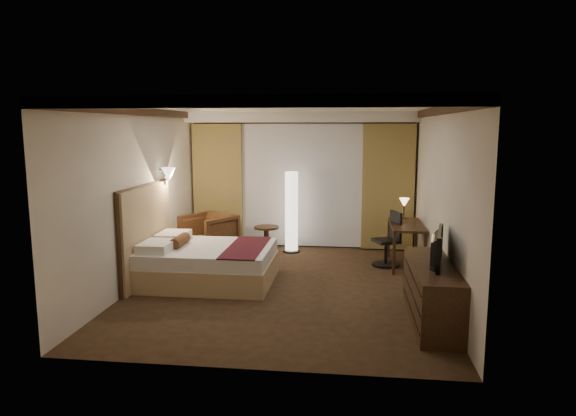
# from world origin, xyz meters

# --- Properties ---
(floor) EXTENTS (4.50, 5.50, 0.01)m
(floor) POSITION_xyz_m (0.00, 0.00, 0.00)
(floor) COLOR #2E2012
(floor) RESTS_ON ground
(ceiling) EXTENTS (4.50, 5.50, 0.01)m
(ceiling) POSITION_xyz_m (0.00, 0.00, 2.70)
(ceiling) COLOR white
(ceiling) RESTS_ON back_wall
(back_wall) EXTENTS (4.50, 0.02, 2.70)m
(back_wall) POSITION_xyz_m (0.00, 2.75, 1.35)
(back_wall) COLOR beige
(back_wall) RESTS_ON floor
(left_wall) EXTENTS (0.02, 5.50, 2.70)m
(left_wall) POSITION_xyz_m (-2.25, 0.00, 1.35)
(left_wall) COLOR beige
(left_wall) RESTS_ON floor
(right_wall) EXTENTS (0.02, 5.50, 2.70)m
(right_wall) POSITION_xyz_m (2.25, 0.00, 1.35)
(right_wall) COLOR beige
(right_wall) RESTS_ON floor
(crown_molding) EXTENTS (4.50, 5.50, 0.12)m
(crown_molding) POSITION_xyz_m (0.00, 0.00, 2.64)
(crown_molding) COLOR black
(crown_molding) RESTS_ON ceiling
(soffit) EXTENTS (4.50, 0.50, 0.20)m
(soffit) POSITION_xyz_m (0.00, 2.50, 2.60)
(soffit) COLOR white
(soffit) RESTS_ON ceiling
(curtain_sheer) EXTENTS (2.48, 0.04, 2.45)m
(curtain_sheer) POSITION_xyz_m (0.00, 2.67, 1.25)
(curtain_sheer) COLOR silver
(curtain_sheer) RESTS_ON back_wall
(curtain_left_drape) EXTENTS (1.00, 0.14, 2.45)m
(curtain_left_drape) POSITION_xyz_m (-1.70, 2.61, 1.25)
(curtain_left_drape) COLOR #9E8C48
(curtain_left_drape) RESTS_ON back_wall
(curtain_right_drape) EXTENTS (1.00, 0.14, 2.45)m
(curtain_right_drape) POSITION_xyz_m (1.70, 2.61, 1.25)
(curtain_right_drape) COLOR #9E8C48
(curtain_right_drape) RESTS_ON back_wall
(wall_sconce) EXTENTS (0.24, 0.24, 0.24)m
(wall_sconce) POSITION_xyz_m (-2.09, 0.85, 1.62)
(wall_sconce) COLOR white
(wall_sconce) RESTS_ON left_wall
(bed) EXTENTS (1.97, 1.54, 0.58)m
(bed) POSITION_xyz_m (-1.20, 0.08, 0.29)
(bed) COLOR white
(bed) RESTS_ON floor
(headboard) EXTENTS (0.12, 1.84, 1.50)m
(headboard) POSITION_xyz_m (-2.20, 0.08, 0.75)
(headboard) COLOR tan
(headboard) RESTS_ON floor
(armchair) EXTENTS (1.14, 1.12, 0.87)m
(armchair) POSITION_xyz_m (-1.69, 1.78, 0.43)
(armchair) COLOR #432814
(armchair) RESTS_ON floor
(side_table) EXTENTS (0.48, 0.48, 0.53)m
(side_table) POSITION_xyz_m (-0.61, 2.01, 0.27)
(side_table) COLOR black
(side_table) RESTS_ON floor
(floor_lamp) EXTENTS (0.33, 0.33, 1.58)m
(floor_lamp) POSITION_xyz_m (-0.15, 2.21, 0.79)
(floor_lamp) COLOR white
(floor_lamp) RESTS_ON floor
(desk) EXTENTS (0.55, 1.29, 0.75)m
(desk) POSITION_xyz_m (1.95, 1.43, 0.38)
(desk) COLOR black
(desk) RESTS_ON floor
(desk_lamp) EXTENTS (0.18, 0.18, 0.34)m
(desk_lamp) POSITION_xyz_m (1.95, 1.93, 0.92)
(desk_lamp) COLOR #FFD899
(desk_lamp) RESTS_ON desk
(office_chair) EXTENTS (0.62, 0.62, 0.97)m
(office_chair) POSITION_xyz_m (1.60, 1.38, 0.48)
(office_chair) COLOR black
(office_chair) RESTS_ON floor
(dresser) EXTENTS (0.50, 1.87, 0.73)m
(dresser) POSITION_xyz_m (2.00, -1.16, 0.36)
(dresser) COLOR black
(dresser) RESTS_ON floor
(television) EXTENTS (0.73, 1.06, 0.13)m
(television) POSITION_xyz_m (1.97, -1.16, 1.01)
(television) COLOR black
(television) RESTS_ON dresser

